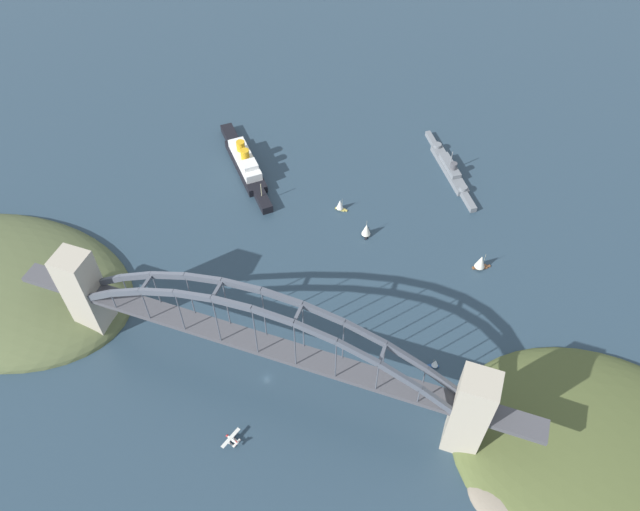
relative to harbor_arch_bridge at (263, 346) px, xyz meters
The scene contains 12 objects.
ground_plane 29.89m from the harbor_arch_bridge, 90.00° to the right, with size 1400.00×1400.00×0.00m, color #283D4C.
harbor_arch_bridge is the anchor object (origin of this frame).
headland_east_shore 160.56m from the harbor_arch_bridge, ahead, with size 138.97×113.69×24.98m.
ocean_liner 161.22m from the harbor_arch_bridge, 117.93° to the left, with size 66.12×72.67×17.48m.
naval_cruiser 192.58m from the harbor_arch_bridge, 73.65° to the left, with size 47.71×68.32×16.50m.
seaplane_taxiing_near_bridge 45.34m from the harbor_arch_bridge, 93.54° to the right, with size 7.34×11.54×4.82m.
small_boat_0 62.38m from the harbor_arch_bridge, 50.11° to the left, with size 7.65×2.57×2.23m.
small_boat_1 140.00m from the harbor_arch_bridge, 50.97° to the left, with size 10.12×7.95×11.30m.
small_boat_2 127.92m from the harbor_arch_bridge, 91.58° to the left, with size 7.85×4.32×9.02m.
small_boat_3 113.79m from the harbor_arch_bridge, 80.56° to the left, with size 6.54×9.84×10.69m.
small_boat_4 88.34m from the harbor_arch_bridge, 24.23° to the left, with size 6.08×4.07×6.50m.
channel_marker_buoy 46.10m from the harbor_arch_bridge, 84.15° to the left, with size 2.20×2.20×2.75m.
Camera 1 is at (76.10, -135.05, 268.72)m, focal length 34.30 mm.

